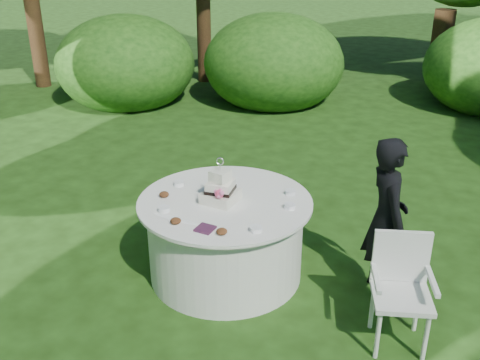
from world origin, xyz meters
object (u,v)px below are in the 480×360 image
at_px(cake, 220,190).
at_px(guest, 386,219).
at_px(napkins, 205,229).
at_px(chair, 401,282).
at_px(table, 225,238).

bearing_deg(cake, guest, 17.38).
xyz_separation_m(napkins, cake, (-0.13, 0.50, 0.10)).
distance_m(cake, chair, 1.69).
relative_size(napkins, table, 0.09).
height_order(guest, chair, guest).
relative_size(napkins, guest, 0.10).
xyz_separation_m(table, cake, (-0.02, -0.04, 0.50)).
bearing_deg(table, guest, 16.23).
bearing_deg(guest, table, 73.99).
bearing_deg(guest, chair, 173.79).
xyz_separation_m(guest, table, (-1.34, -0.39, -0.34)).
bearing_deg(chair, guest, 116.03).
xyz_separation_m(napkins, guest, (1.23, 0.93, -0.05)).
bearing_deg(napkins, guest, 36.87).
height_order(table, cake, cake).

